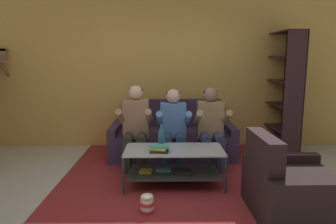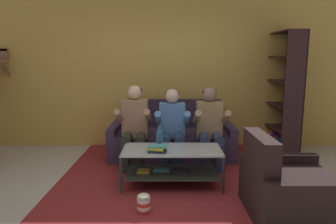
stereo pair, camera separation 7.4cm
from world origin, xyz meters
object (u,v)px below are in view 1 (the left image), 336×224
person_seated_left (136,124)px  book_stack (159,149)px  bookshelf (283,105)px  person_seated_middle (173,125)px  coffee_table (173,161)px  armchair (292,190)px  couch (172,138)px  vase (161,137)px  person_seated_right (211,124)px  popcorn_tub (147,203)px

person_seated_left → book_stack: person_seated_left is taller
book_stack → bookshelf: 2.72m
person_seated_middle → coffee_table: bearing=-91.6°
person_seated_middle → bookshelf: 2.13m
armchair → book_stack: bearing=153.2°
couch → bookshelf: size_ratio=0.97×
vase → person_seated_left: bearing=123.6°
couch → coffee_table: size_ratio=1.62×
person_seated_left → armchair: person_seated_left is taller
couch → book_stack: size_ratio=8.27×
person_seated_right → bookshelf: bookshelf is taller
bookshelf → armchair: bookshelf is taller
coffee_table → bookshelf: size_ratio=0.60×
bookshelf → popcorn_tub: bookshelf is taller
popcorn_tub → person_seated_left: bearing=99.7°
person_seated_right → book_stack: size_ratio=4.88×
person_seated_right → coffee_table: size_ratio=0.95×
couch → armchair: (1.15, -2.06, -0.01)m
person_seated_middle → book_stack: person_seated_middle is taller
couch → person_seated_right: person_seated_right is taller
couch → armchair: bearing=-60.8°
coffee_table → book_stack: book_stack is taller
person_seated_left → popcorn_tub: 1.53m
book_stack → bookshelf: size_ratio=0.12×
coffee_table → popcorn_tub: (-0.30, -0.71, -0.21)m
person_seated_middle → coffee_table: (-0.02, -0.69, -0.32)m
armchair → person_seated_middle: bearing=127.7°
bookshelf → couch: bearing=-172.4°
person_seated_left → person_seated_right: size_ratio=1.03×
person_seated_right → bookshelf: (1.39, 0.83, 0.17)m
popcorn_tub → coffee_table: bearing=67.3°
person_seated_left → bookshelf: size_ratio=0.59×
bookshelf → armchair: bearing=-109.0°
person_seated_left → coffee_table: (0.54, -0.70, -0.34)m
person_seated_left → popcorn_tub: (0.24, -1.41, -0.55)m
person_seated_middle → person_seated_right: size_ratio=0.98×
bookshelf → coffee_table: bearing=-142.3°
vase → popcorn_tub: bearing=-99.9°
book_stack → armchair: (1.35, -0.68, -0.24)m
popcorn_tub → person_seated_middle: bearing=77.3°
couch → person_seated_middle: bearing=-90.0°
person_seated_left → coffee_table: size_ratio=0.98×
couch → person_seated_left: person_seated_left is taller
person_seated_left → armchair: 2.30m
person_seated_middle → bookshelf: size_ratio=0.56×
vase → armchair: size_ratio=0.30×
person_seated_middle → armchair: 1.91m
couch → person_seated_right: size_ratio=1.69×
armchair → coffee_table: bearing=145.7°
person_seated_right → bookshelf: bearing=30.7°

